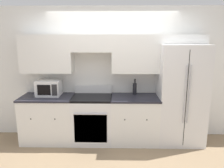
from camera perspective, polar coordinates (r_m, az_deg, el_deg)
ground_plane at (r=4.22m, az=-0.09°, el=-16.42°), size 12.00×12.00×0.00m
wall_back at (r=4.32m, az=0.33°, el=4.73°), size 8.00×0.39×2.60m
lower_cabinets_left at (r=4.51m, az=-16.29°, el=-8.65°), size 1.00×0.64×0.90m
lower_cabinets_right at (r=4.32m, az=5.85°, el=-9.13°), size 0.91×0.64×0.90m
oven_range at (r=4.33m, az=-5.16°, el=-9.01°), size 0.75×0.65×1.06m
refrigerator at (r=4.36m, az=17.48°, el=-2.64°), size 0.86×0.73×1.89m
microwave at (r=4.41m, az=-16.15°, el=-0.95°), size 0.45×0.36×0.30m
bottle at (r=4.33m, az=5.96°, el=-1.12°), size 0.08×0.08×0.31m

